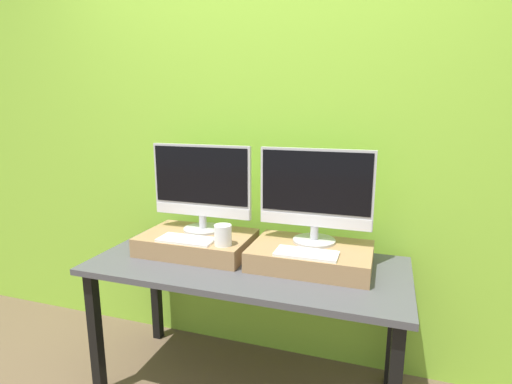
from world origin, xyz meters
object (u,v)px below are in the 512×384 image
at_px(mug, 223,235).
at_px(monitor_right, 315,193).
at_px(monitor_left, 202,186).
at_px(keyboard_left, 186,239).
at_px(keyboard_right, 306,253).

distance_m(mug, monitor_right, 0.49).
xyz_separation_m(monitor_left, mug, (0.20, -0.19, -0.19)).
bearing_deg(keyboard_left, monitor_right, 17.18).
relative_size(mug, keyboard_right, 0.36).
height_order(keyboard_left, mug, mug).
height_order(mug, monitor_right, monitor_right).
height_order(monitor_left, keyboard_right, monitor_left).
relative_size(monitor_right, keyboard_right, 1.94).
height_order(keyboard_left, monitor_right, monitor_right).
xyz_separation_m(mug, monitor_right, (0.41, 0.19, 0.19)).
relative_size(monitor_left, keyboard_right, 1.94).
xyz_separation_m(keyboard_left, mug, (0.20, 0.00, 0.04)).
xyz_separation_m(monitor_left, keyboard_left, (0.00, -0.19, -0.24)).
xyz_separation_m(monitor_left, monitor_right, (0.60, 0.00, 0.00)).
height_order(monitor_right, keyboard_right, monitor_right).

